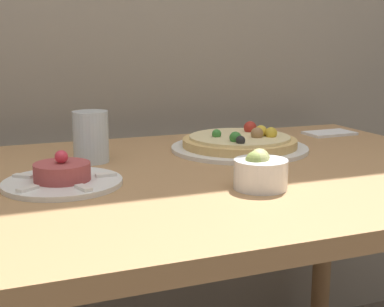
{
  "coord_description": "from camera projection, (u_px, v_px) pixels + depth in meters",
  "views": [
    {
      "loc": [
        -0.38,
        -0.58,
        1.02
      ],
      "look_at": [
        0.02,
        0.42,
        0.79
      ],
      "focal_mm": 50.0,
      "sensor_mm": 36.0,
      "label": 1
    }
  ],
  "objects": [
    {
      "name": "dining_table",
      "position": [
        183.0,
        213.0,
        1.14
      ],
      "size": [
        1.38,
        0.87,
        0.75
      ],
      "color": "#AD7F51",
      "rests_on": "ground_plane"
    },
    {
      "name": "pizza_plate",
      "position": [
        240.0,
        143.0,
        1.33
      ],
      "size": [
        0.34,
        0.34,
        0.06
      ],
      "color": "white",
      "rests_on": "dining_table"
    },
    {
      "name": "tartare_plate",
      "position": [
        62.0,
        178.0,
        1.01
      ],
      "size": [
        0.23,
        0.23,
        0.07
      ],
      "color": "white",
      "rests_on": "dining_table"
    },
    {
      "name": "small_bowl",
      "position": [
        260.0,
        170.0,
        0.99
      ],
      "size": [
        0.1,
        0.1,
        0.07
      ],
      "color": "white",
      "rests_on": "dining_table"
    },
    {
      "name": "drinking_glass",
      "position": [
        91.0,
        137.0,
        1.2
      ],
      "size": [
        0.08,
        0.08,
        0.12
      ],
      "color": "silver",
      "rests_on": "dining_table"
    },
    {
      "name": "napkin",
      "position": [
        329.0,
        133.0,
        1.56
      ],
      "size": [
        0.14,
        0.09,
        0.01
      ],
      "color": "white",
      "rests_on": "dining_table"
    }
  ]
}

